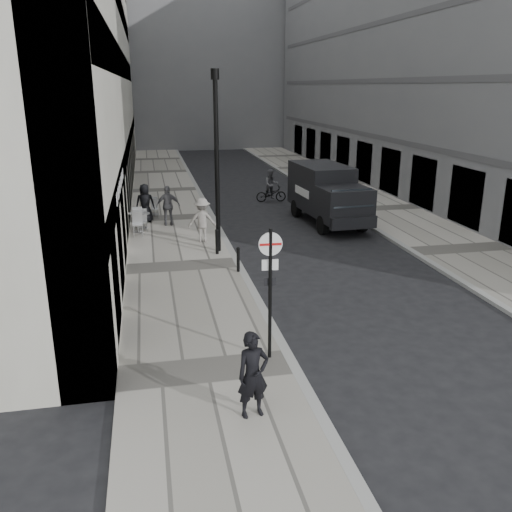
{
  "coord_description": "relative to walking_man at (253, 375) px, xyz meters",
  "views": [
    {
      "loc": [
        -3.08,
        -8.31,
        6.3
      ],
      "look_at": [
        0.0,
        6.96,
        1.4
      ],
      "focal_mm": 38.0,
      "sensor_mm": 36.0,
      "label": 1
    }
  ],
  "objects": [
    {
      "name": "ground",
      "position": [
        1.31,
        -0.75,
        -1.0
      ],
      "size": [
        120.0,
        120.0,
        0.0
      ],
      "primitive_type": "plane",
      "color": "black",
      "rests_on": "ground"
    },
    {
      "name": "sidewalk",
      "position": [
        -0.69,
        17.25,
        -0.94
      ],
      "size": [
        4.0,
        60.0,
        0.12
      ],
      "primitive_type": "cube",
      "color": "#A29C92",
      "rests_on": "ground"
    },
    {
      "name": "far_sidewalk",
      "position": [
        10.31,
        17.25,
        -0.94
      ],
      "size": [
        4.0,
        60.0,
        0.12
      ],
      "primitive_type": "cube",
      "color": "#A29C92",
      "rests_on": "ground"
    },
    {
      "name": "building_left",
      "position": [
        -4.69,
        23.75,
        8.0
      ],
      "size": [
        4.0,
        45.0,
        18.0
      ],
      "primitive_type": "cube",
      "color": "beige",
      "rests_on": "ground"
    },
    {
      "name": "building_right",
      "position": [
        15.31,
        23.75,
        9.0
      ],
      "size": [
        6.0,
        45.0,
        20.0
      ],
      "primitive_type": "cube",
      "color": "slate",
      "rests_on": "ground"
    },
    {
      "name": "building_far",
      "position": [
        2.81,
        55.25,
        10.0
      ],
      "size": [
        24.0,
        16.0,
        22.0
      ],
      "primitive_type": "cube",
      "color": "slate",
      "rests_on": "ground"
    },
    {
      "name": "walking_man",
      "position": [
        0.0,
        0.0,
        0.0
      ],
      "size": [
        0.71,
        0.54,
        1.75
      ],
      "primitive_type": "imported",
      "rotation": [
        0.0,
        0.0,
        0.2
      ],
      "color": "black",
      "rests_on": "sidewalk"
    },
    {
      "name": "sign_post",
      "position": [
        0.84,
        2.25,
        1.16
      ],
      "size": [
        0.54,
        0.09,
        3.17
      ],
      "rotation": [
        0.0,
        0.0,
        -0.04
      ],
      "color": "black",
      "rests_on": "sidewalk"
    },
    {
      "name": "lamppost",
      "position": [
        0.82,
        11.19,
        2.89
      ],
      "size": [
        0.3,
        0.3,
        6.78
      ],
      "color": "black",
      "rests_on": "sidewalk"
    },
    {
      "name": "bollard_near",
      "position": [
        1.16,
        8.58,
        -0.47
      ],
      "size": [
        0.11,
        0.11,
        0.82
      ],
      "primitive_type": "cylinder",
      "color": "black",
      "rests_on": "sidewalk"
    },
    {
      "name": "bollard_far",
      "position": [
        0.71,
        10.79,
        -0.42
      ],
      "size": [
        0.12,
        0.12,
        0.92
      ],
      "primitive_type": "cylinder",
      "color": "black",
      "rests_on": "sidewalk"
    },
    {
      "name": "panel_van",
      "position": [
        6.53,
        15.16,
        0.52
      ],
      "size": [
        2.47,
        5.86,
        2.7
      ],
      "rotation": [
        0.0,
        0.0,
        0.06
      ],
      "color": "black",
      "rests_on": "ground"
    },
    {
      "name": "cyclist",
      "position": [
        5.08,
        20.54,
        -0.28
      ],
      "size": [
        1.72,
        0.66,
        1.84
      ],
      "rotation": [
        0.0,
        0.0,
        -0.02
      ],
      "color": "black",
      "rests_on": "ground"
    },
    {
      "name": "pedestrian_a",
      "position": [
        -0.9,
        15.68,
        0.05
      ],
      "size": [
        1.08,
        0.45,
        1.85
      ],
      "primitive_type": "imported",
      "rotation": [
        0.0,
        0.0,
        3.14
      ],
      "color": "#57575C",
      "rests_on": "sidewalk"
    },
    {
      "name": "pedestrian_b",
      "position": [
        0.35,
        12.64,
        0.03
      ],
      "size": [
        1.3,
        0.92,
        1.82
      ],
      "primitive_type": "imported",
      "rotation": [
        0.0,
        0.0,
        2.92
      ],
      "color": "#9A948E",
      "rests_on": "sidewalk"
    },
    {
      "name": "pedestrian_c",
      "position": [
        -1.94,
        16.54,
        0.03
      ],
      "size": [
        0.91,
        0.61,
        1.82
      ],
      "primitive_type": "imported",
      "rotation": [
        0.0,
        0.0,
        3.18
      ],
      "color": "black",
      "rests_on": "sidewalk"
    },
    {
      "name": "cafe_table_near",
      "position": [
        -2.29,
        14.68,
        -0.36
      ],
      "size": [
        0.8,
        1.8,
        1.02
      ],
      "color": "silver",
      "rests_on": "sidewalk"
    },
    {
      "name": "cafe_table_mid",
      "position": [
        -2.06,
        15.39,
        -0.47
      ],
      "size": [
        0.63,
        1.42,
        0.81
      ],
      "color": "#BBBBBD",
      "rests_on": "sidewalk"
    },
    {
      "name": "cafe_table_far",
      "position": [
        -1.49,
        18.01,
        -0.46
      ],
      "size": [
        0.64,
        1.44,
        0.82
      ],
      "color": "#B1B1B3",
      "rests_on": "sidewalk"
    }
  ]
}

